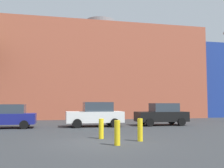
% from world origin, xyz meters
% --- Properties ---
extents(ground_plane, '(200.00, 200.00, 0.00)m').
position_xyz_m(ground_plane, '(0.00, 0.00, 0.00)').
color(ground_plane, '#2D3033').
extents(building_backdrop, '(37.04, 12.98, 12.90)m').
position_xyz_m(building_backdrop, '(3.83, 22.60, 5.25)').
color(building_backdrop, '#B2563D').
rests_on(building_backdrop, ground_plane).
extents(parked_car_1, '(3.81, 1.87, 1.65)m').
position_xyz_m(parked_car_1, '(-5.16, 7.83, 0.82)').
color(parked_car_1, navy).
rests_on(parked_car_1, ground_plane).
extents(parked_car_2, '(4.18, 2.05, 1.81)m').
position_xyz_m(parked_car_2, '(0.95, 7.83, 0.90)').
color(parked_car_2, white).
rests_on(parked_car_2, ground_plane).
extents(parked_car_3, '(3.99, 1.96, 1.73)m').
position_xyz_m(parked_car_3, '(6.25, 7.83, 0.86)').
color(parked_car_3, black).
rests_on(parked_car_3, ground_plane).
extents(bollard_yellow_0, '(0.24, 0.24, 0.97)m').
position_xyz_m(bollard_yellow_0, '(0.25, 1.24, 0.48)').
color(bollard_yellow_0, yellow).
rests_on(bollard_yellow_0, ground_plane).
extents(bollard_yellow_1, '(0.24, 0.24, 1.02)m').
position_xyz_m(bollard_yellow_1, '(1.84, 0.05, 0.51)').
color(bollard_yellow_1, yellow).
rests_on(bollard_yellow_1, ground_plane).
extents(bollard_yellow_2, '(0.24, 0.24, 1.02)m').
position_xyz_m(bollard_yellow_2, '(0.54, -0.89, 0.51)').
color(bollard_yellow_2, yellow).
rests_on(bollard_yellow_2, ground_plane).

